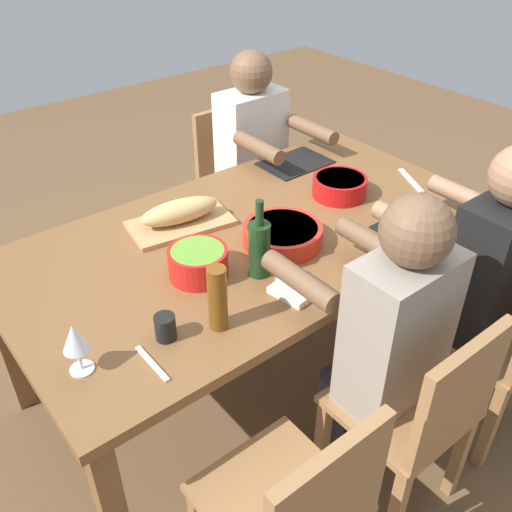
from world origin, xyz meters
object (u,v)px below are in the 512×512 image
chair_near_center (421,412)px  serving_bowl_salad (198,261)px  serving_bowl_pasta (340,185)px  chair_near_left (298,510)px  bread_loaf (180,211)px  wine_bottle (259,248)px  diner_near_center (386,331)px  napkin_stack (296,289)px  dining_table (256,248)px  beer_bottle (218,298)px  cutting_board (181,223)px  diner_far_right (256,151)px  diner_near_right (482,270)px  wine_glass (75,340)px  serving_bowl_greens (283,234)px  cup_near_left (165,327)px  chair_far_right (236,176)px  chair_near_right (512,340)px

chair_near_center → serving_bowl_salad: bearing=113.4°
serving_bowl_salad → serving_bowl_pasta: bearing=7.3°
chair_near_left → bread_loaf: size_ratio=2.66×
chair_near_left → wine_bottle: size_ratio=2.93×
diner_near_center → wine_bottle: diner_near_center is taller
diner_near_center → napkin_stack: size_ratio=8.57×
dining_table → diner_near_center: size_ratio=1.61×
beer_bottle → wine_bottle: bearing=26.6°
cutting_board → chair_near_center: bearing=-79.5°
diner_far_right → diner_near_center: same height
diner_near_right → wine_glass: diner_near_right is taller
beer_bottle → serving_bowl_greens: bearing=26.7°
diner_near_center → cup_near_left: bearing=147.5°
chair_far_right → wine_glass: 1.80m
serving_bowl_greens → bread_loaf: (-0.23, 0.35, 0.02)m
chair_near_left → bread_loaf: 1.17m
chair_far_right → cutting_board: chair_far_right is taller
beer_bottle → wine_glass: size_ratio=1.33×
serving_bowl_pasta → chair_far_right: bearing=85.7°
chair_near_center → diner_far_right: bearing=70.6°
chair_far_right → bread_loaf: (-0.73, -0.62, 0.32)m
cup_near_left → serving_bowl_pasta: bearing=16.2°
serving_bowl_greens → napkin_stack: (-0.16, -0.25, -0.03)m
beer_bottle → bread_loaf: bearing=68.6°
diner_far_right → diner_near_right: bearing=-90.0°
serving_bowl_salad → cup_near_left: size_ratio=2.51×
chair_near_right → chair_far_right: bearing=90.0°
serving_bowl_greens → cutting_board: size_ratio=0.75×
chair_near_right → wine_glass: wine_glass is taller
chair_near_center → serving_bowl_greens: (0.03, 0.73, 0.30)m
chair_near_right → chair_far_right: same height
beer_bottle → napkin_stack: size_ratio=1.57×
diner_near_right → serving_bowl_greens: (-0.50, 0.54, 0.08)m
cup_near_left → chair_near_center: bearing=-43.6°
chair_far_right → bread_loaf: same height
diner_near_right → diner_near_center: bearing=180.0°
serving_bowl_salad → napkin_stack: 0.35m
chair_near_left → serving_bowl_salad: bearing=74.9°
chair_near_center → diner_near_right: bearing=19.1°
diner_near_right → diner_far_right: size_ratio=1.00×
diner_far_right → beer_bottle: size_ratio=5.45×
serving_bowl_greens → serving_bowl_pasta: bearing=16.7°
diner_near_center → serving_bowl_pasta: bearing=55.2°
serving_bowl_pasta → cutting_board: size_ratio=0.58×
serving_bowl_greens → serving_bowl_pasta: serving_bowl_pasta is taller
serving_bowl_salad → beer_bottle: bearing=-111.0°
bread_loaf → beer_bottle: (-0.23, -0.58, 0.04)m
diner_far_right → bread_loaf: bearing=-149.3°
bread_loaf → beer_bottle: bearing=-111.4°
dining_table → chair_near_center: bearing=-90.0°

